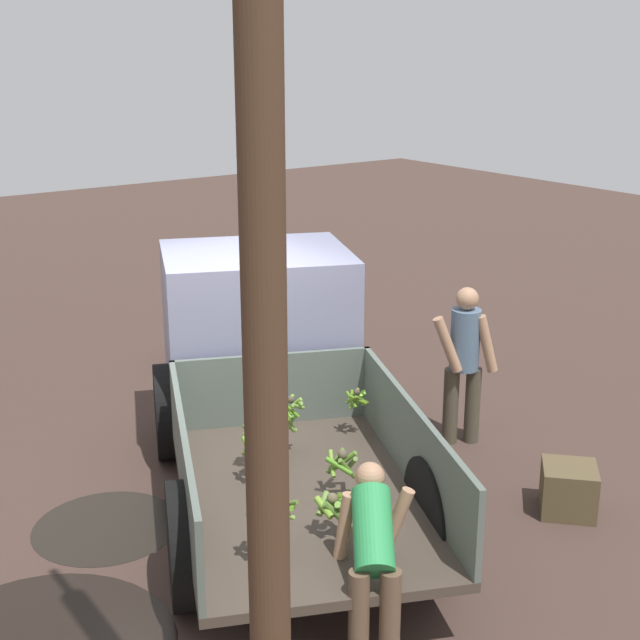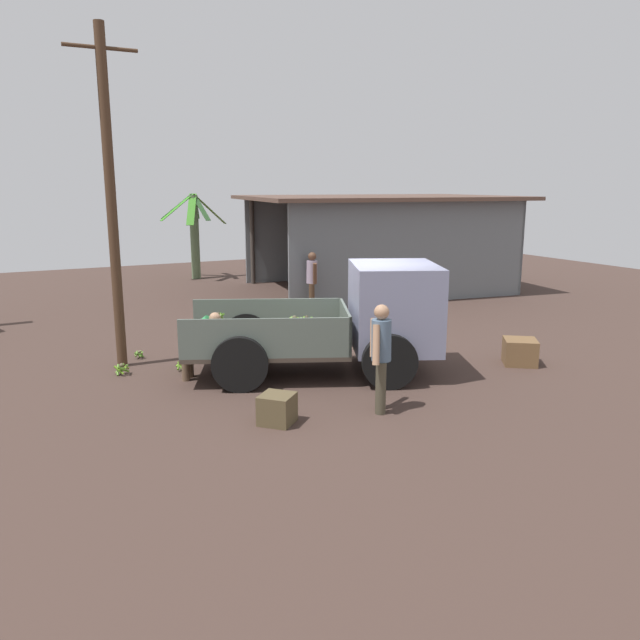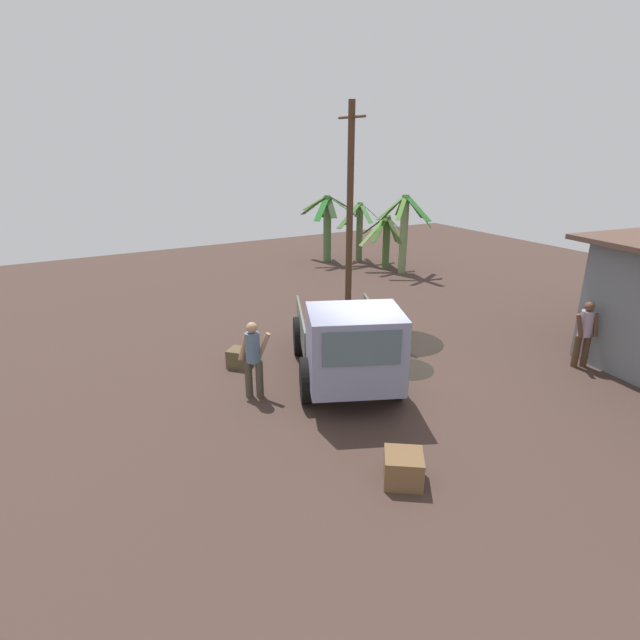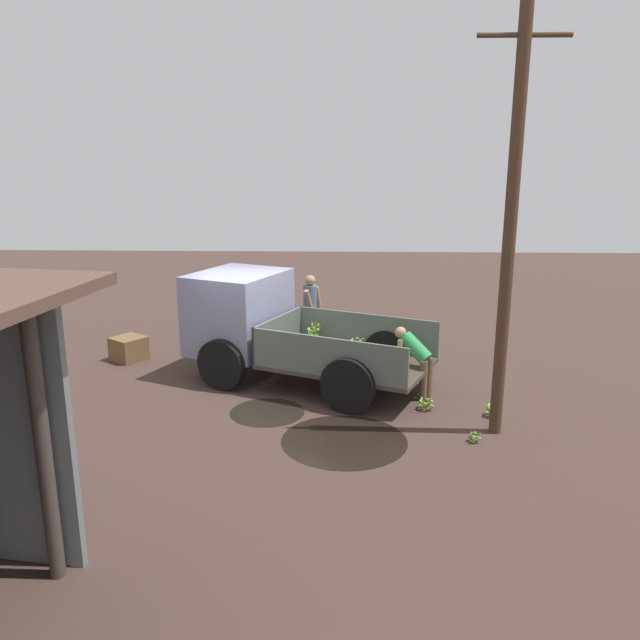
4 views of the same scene
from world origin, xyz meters
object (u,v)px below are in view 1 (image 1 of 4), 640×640
at_px(person_worker_loading, 373,553).
at_px(wooden_crate_0, 568,489).
at_px(utility_pole, 263,262).
at_px(wooden_crate_1, 203,342).
at_px(cargo_truck, 265,356).
at_px(person_foreground_visitor, 464,358).

xyz_separation_m(person_worker_loading, wooden_crate_0, (0.43, -2.65, -0.53)).
bearing_deg(utility_pole, wooden_crate_1, -26.08).
height_order(cargo_truck, wooden_crate_0, cargo_truck).
relative_size(person_foreground_visitor, person_worker_loading, 1.36).
distance_m(wooden_crate_0, wooden_crate_1, 5.61).
bearing_deg(person_foreground_visitor, utility_pole, -22.86).
bearing_deg(cargo_truck, person_foreground_visitor, -92.51).
bearing_deg(person_foreground_visitor, wooden_crate_0, 22.55).
relative_size(utility_pole, person_foreground_visitor, 3.69).
height_order(person_foreground_visitor, wooden_crate_1, person_foreground_visitor).
bearing_deg(wooden_crate_0, cargo_truck, 32.14).
xyz_separation_m(person_foreground_visitor, wooden_crate_0, (-1.64, 0.26, -0.73)).
bearing_deg(wooden_crate_1, wooden_crate_0, -172.68).
distance_m(person_foreground_visitor, wooden_crate_1, 4.10).
bearing_deg(wooden_crate_0, person_worker_loading, 99.17).
relative_size(utility_pole, person_worker_loading, 5.02).
xyz_separation_m(cargo_truck, wooden_crate_1, (3.00, -0.90, -0.85)).
xyz_separation_m(utility_pole, wooden_crate_0, (1.54, -4.19, -3.02)).
bearing_deg(wooden_crate_1, person_worker_loading, 162.08).
bearing_deg(wooden_crate_0, utility_pole, 110.16).
bearing_deg(utility_pole, person_foreground_visitor, -54.43).
bearing_deg(person_worker_loading, utility_pole, 160.41).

